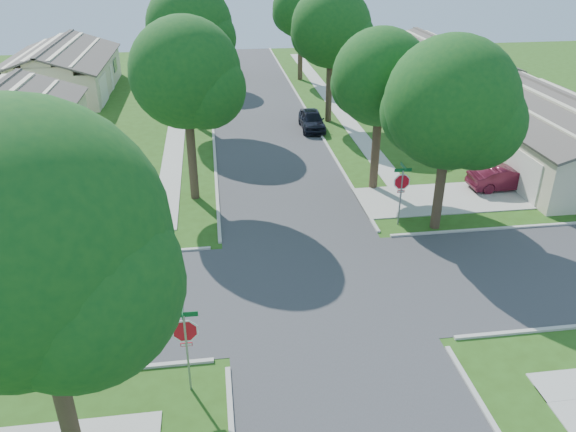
% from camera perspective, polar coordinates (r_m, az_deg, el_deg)
% --- Properties ---
extents(ground, '(100.00, 100.00, 0.00)m').
position_cam_1_polar(ground, '(21.66, 2.98, -7.35)').
color(ground, '#284B14').
rests_on(ground, ground).
extents(road_ns, '(7.00, 100.00, 0.02)m').
position_cam_1_polar(road_ns, '(21.66, 2.98, -7.34)').
color(road_ns, '#333335').
rests_on(road_ns, ground).
extents(sidewalk_ne, '(1.20, 40.00, 0.04)m').
position_cam_1_polar(sidewalk_ne, '(46.25, 4.55, 11.51)').
color(sidewalk_ne, '#9E9B91').
rests_on(sidewalk_ne, ground).
extents(sidewalk_nw, '(1.20, 40.00, 0.04)m').
position_cam_1_polar(sidewalk_nw, '(45.30, -11.00, 10.78)').
color(sidewalk_nw, '#9E9B91').
rests_on(sidewalk_nw, ground).
extents(driveway, '(8.80, 3.60, 0.05)m').
position_cam_1_polar(driveway, '(29.79, 15.53, 1.75)').
color(driveway, '#9E9B91').
rests_on(driveway, ground).
extents(stop_sign_sw, '(1.05, 0.80, 2.98)m').
position_cam_1_polar(stop_sign_sw, '(16.41, -10.38, -11.77)').
color(stop_sign_sw, gray).
rests_on(stop_sign_sw, ground).
extents(stop_sign_ne, '(1.05, 0.80, 2.98)m').
position_cam_1_polar(stop_sign_ne, '(25.82, 11.47, 3.17)').
color(stop_sign_ne, gray).
rests_on(stop_sign_ne, ground).
extents(tree_e_near, '(4.97, 4.80, 8.28)m').
position_cam_1_polar(tree_e_near, '(28.60, 9.49, 13.30)').
color(tree_e_near, '#38281C').
rests_on(tree_e_near, ground).
extents(tree_e_mid, '(5.59, 5.40, 9.21)m').
position_cam_1_polar(tree_e_mid, '(39.91, 4.47, 18.22)').
color(tree_e_mid, '#38281C').
rests_on(tree_e_mid, ground).
extents(tree_e_far, '(5.17, 5.00, 8.72)m').
position_cam_1_polar(tree_e_far, '(52.61, 1.35, 20.05)').
color(tree_e_far, '#38281C').
rests_on(tree_e_far, ground).
extents(tree_w_near, '(5.38, 5.20, 8.97)m').
position_cam_1_polar(tree_w_near, '(27.28, -10.25, 13.61)').
color(tree_w_near, '#38281C').
rests_on(tree_w_near, ground).
extents(tree_w_mid, '(5.80, 5.60, 9.56)m').
position_cam_1_polar(tree_w_mid, '(39.01, -9.87, 18.09)').
color(tree_w_mid, '#38281C').
rests_on(tree_w_mid, ground).
extents(tree_w_far, '(4.76, 4.60, 8.04)m').
position_cam_1_polar(tree_w_far, '(52.02, -9.54, 19.12)').
color(tree_w_far, '#38281C').
rests_on(tree_w_far, ground).
extents(tree_sw_corner, '(6.21, 6.00, 9.55)m').
position_cam_1_polar(tree_sw_corner, '(12.71, -24.63, -3.44)').
color(tree_sw_corner, '#38281C').
rests_on(tree_sw_corner, ground).
extents(tree_ne_corner, '(5.80, 5.60, 8.66)m').
position_cam_1_polar(tree_ne_corner, '(24.82, 16.28, 10.43)').
color(tree_ne_corner, '#38281C').
rests_on(tree_ne_corner, ground).
extents(house_ne_near, '(8.42, 13.60, 4.23)m').
position_cam_1_polar(house_ne_near, '(36.22, 25.46, 7.10)').
color(house_ne_near, '#BFB796').
rests_on(house_ne_near, ground).
extents(house_ne_far, '(8.42, 13.60, 4.23)m').
position_cam_1_polar(house_ne_far, '(51.62, 15.03, 14.03)').
color(house_ne_far, '#BFB796').
rests_on(house_ne_far, ground).
extents(house_nw_far, '(8.42, 13.60, 4.23)m').
position_cam_1_polar(house_nw_far, '(52.20, -22.08, 13.15)').
color(house_nw_far, '#BFB796').
rests_on(house_nw_far, ground).
extents(car_driveway, '(3.85, 1.45, 1.26)m').
position_cam_1_polar(car_driveway, '(31.75, 21.14, 3.65)').
color(car_driveway, '#4C0F1E').
rests_on(car_driveway, ground).
extents(car_curb_east, '(1.68, 3.95, 1.33)m').
position_cam_1_polar(car_curb_east, '(39.21, 2.43, 9.74)').
color(car_curb_east, black).
rests_on(car_curb_east, ground).
extents(car_curb_west, '(1.95, 4.15, 1.17)m').
position_cam_1_polar(car_curb_west, '(55.54, -6.01, 14.64)').
color(car_curb_west, black).
rests_on(car_curb_west, ground).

